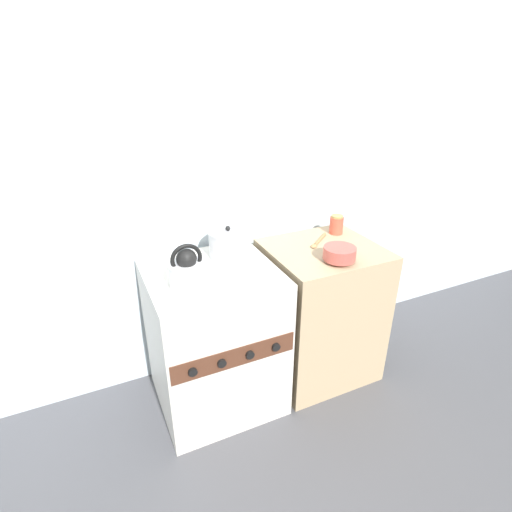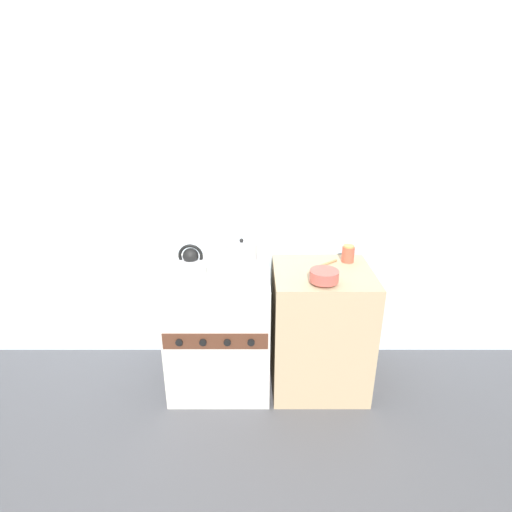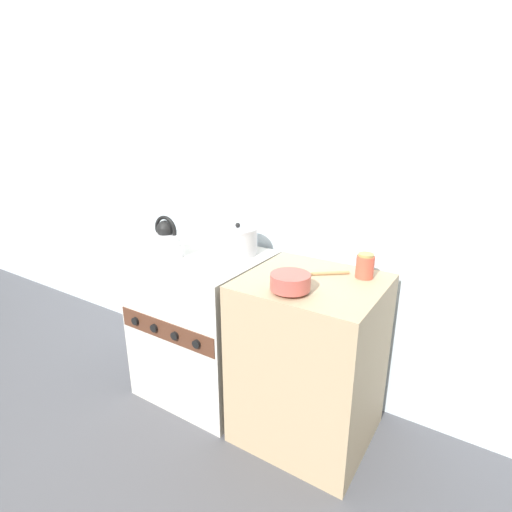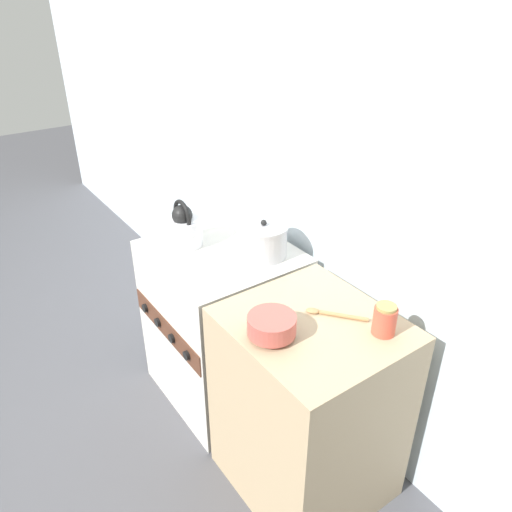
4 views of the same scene
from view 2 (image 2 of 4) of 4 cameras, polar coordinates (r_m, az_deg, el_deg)
ground_plane at (r=2.84m, az=-5.58°, el=-20.97°), size 12.00×12.00×0.00m
wall_back at (r=2.86m, az=-5.28°, el=8.10°), size 7.00×0.06×2.50m
stove at (r=2.83m, az=-5.35°, el=-10.21°), size 0.68×0.65×0.86m
counter at (r=2.83m, az=8.88°, el=-10.21°), size 0.64×0.59×0.87m
kettle at (r=2.51m, az=-9.40°, el=-1.43°), size 0.22×0.18×0.23m
cooking_pot at (r=2.71m, az=-2.28°, el=0.45°), size 0.22×0.22×0.18m
enamel_bowl at (r=2.45m, az=9.50°, el=-2.82°), size 0.18×0.18×0.08m
storage_jar at (r=2.79m, az=12.81°, el=0.34°), size 0.08×0.08×0.12m
wooden_spoon at (r=2.70m, az=9.30°, el=-1.27°), size 0.20×0.17×0.02m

